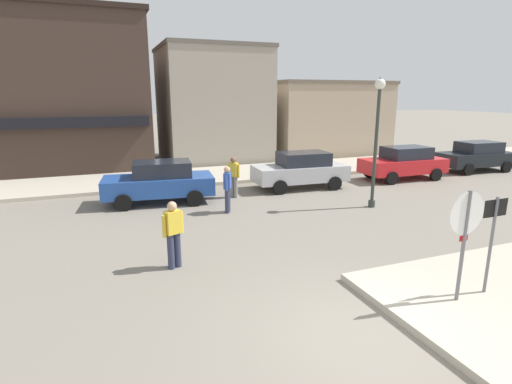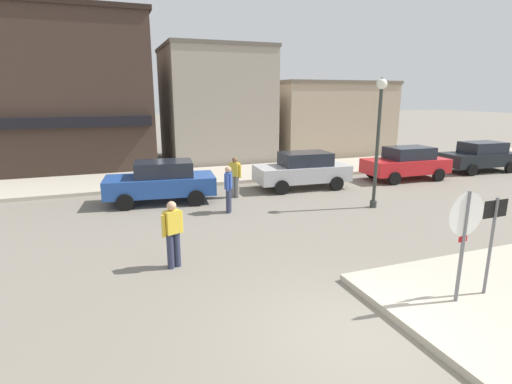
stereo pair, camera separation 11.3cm
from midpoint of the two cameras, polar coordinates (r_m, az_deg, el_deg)
ground_plane at (r=7.37m, az=15.32°, el=-19.36°), size 160.00×160.00×0.00m
kerb_far at (r=19.64m, az=-8.92°, el=2.17°), size 80.00×4.00×0.15m
stop_sign at (r=8.27m, az=27.93°, el=-5.15°), size 0.82×0.07×2.30m
one_way_sign at (r=8.91m, az=30.95°, el=-5.47°), size 0.60×0.06×2.10m
lamp_post at (r=14.57m, az=17.37°, el=9.18°), size 0.36×0.36×4.54m
parked_car_nearest at (r=15.32m, az=-13.18°, el=1.51°), size 4.17×2.23×1.56m
parked_car_second at (r=17.35m, az=6.86°, el=3.18°), size 4.09×2.06×1.56m
parked_car_third at (r=20.32m, az=20.82°, el=3.93°), size 4.05×1.97×1.56m
parked_car_fourth at (r=24.10m, az=29.44°, el=4.47°), size 4.09×2.05×1.56m
pedestrian_crossing_near at (r=9.46m, az=-11.46°, el=-5.66°), size 0.54×0.34×1.61m
pedestrian_crossing_far at (r=13.64m, az=-3.71°, el=0.60°), size 0.36×0.53×1.61m
pedestrian_kerb_side at (r=15.66m, az=-2.81°, el=2.33°), size 0.44×0.46×1.61m
building_corner_shop at (r=24.53m, az=-25.85°, el=12.63°), size 9.15×7.62×8.10m
building_storefront_left_near at (r=24.87m, az=-5.71°, el=12.29°), size 6.07×5.96×6.70m
building_storefront_left_mid at (r=28.38m, az=9.34°, el=10.44°), size 7.86×6.87×4.80m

